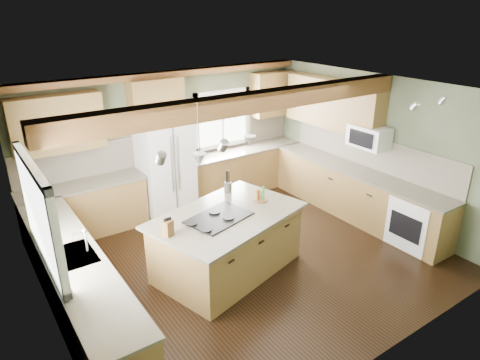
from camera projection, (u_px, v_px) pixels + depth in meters
floor at (246, 258)px, 6.70m from camera, size 5.60×5.60×0.00m
ceiling at (247, 92)px, 5.71m from camera, size 5.60×5.60×0.00m
wall_back at (170, 140)px, 8.11m from camera, size 5.60×0.00×5.60m
wall_left at (41, 236)px, 4.73m from camera, size 0.00×5.00×5.00m
wall_right at (373, 147)px, 7.68m from camera, size 0.00×5.00×5.00m
ceiling_beam at (251, 102)px, 5.69m from camera, size 5.55×0.26×0.26m
soffit_trim at (168, 74)px, 7.56m from camera, size 5.55×0.20×0.10m
backsplash_back at (171, 145)px, 8.13m from camera, size 5.58×0.03×0.58m
backsplash_right at (370, 152)px, 7.74m from camera, size 0.03×3.70×0.58m
base_cab_back_left at (86, 210)px, 7.26m from camera, size 2.02×0.60×0.88m
counter_back_left at (82, 185)px, 7.09m from camera, size 2.06×0.64×0.04m
base_cab_back_right at (243, 171)px, 8.99m from camera, size 2.62×0.60×0.88m
counter_back_right at (243, 150)px, 8.81m from camera, size 2.66×0.64×0.04m
base_cab_left at (78, 289)px, 5.25m from camera, size 0.60×3.70×0.88m
counter_left at (73, 257)px, 5.08m from camera, size 0.64×3.74×0.04m
base_cab_right at (355, 194)px, 7.88m from camera, size 0.60×3.70×0.88m
counter_right at (357, 171)px, 7.71m from camera, size 0.64×3.74×0.04m
upper_cab_back_left at (57, 124)px, 6.68m from camera, size 1.40×0.35×0.90m
upper_cab_over_fridge at (156, 99)px, 7.49m from camera, size 0.96×0.35×0.70m
upper_cab_right at (333, 104)px, 8.02m from camera, size 0.35×2.20×0.90m
upper_cab_back_corner at (272, 94)px, 8.94m from camera, size 0.90×0.35×0.90m
window_left at (38, 214)px, 4.69m from camera, size 0.04×1.60×1.05m
window_back at (222, 119)px, 8.60m from camera, size 1.10×0.04×1.00m
sink at (73, 256)px, 5.08m from camera, size 0.50×0.65×0.03m
faucet at (86, 241)px, 5.12m from camera, size 0.02×0.02×0.28m
dishwasher at (116, 355)px, 4.27m from camera, size 0.60×0.60×0.84m
oven at (417, 222)px, 6.89m from camera, size 0.60×0.72×0.84m
microwave at (369, 137)px, 7.43m from camera, size 0.40×0.70×0.38m
pendant_left at (199, 159)px, 5.35m from camera, size 0.18×0.18×0.16m
pendant_right at (250, 141)px, 6.06m from camera, size 0.18×0.18×0.16m
refrigerator at (166, 169)px, 7.81m from camera, size 0.90×0.74×1.80m
island at (227, 243)px, 6.25m from camera, size 2.26×1.71×0.88m
island_top at (227, 215)px, 6.08m from camera, size 2.43×1.87×0.04m
cooktop at (219, 218)px, 5.95m from camera, size 0.99×0.79×0.02m
knife_block at (168, 228)px, 5.46m from camera, size 0.16×0.14×0.21m
utensil_crock at (228, 187)px, 6.77m from camera, size 0.13×0.13×0.16m
bottle_tray at (260, 194)px, 6.46m from camera, size 0.31×0.31×0.21m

